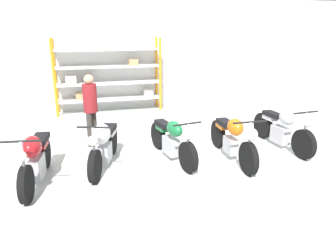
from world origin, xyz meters
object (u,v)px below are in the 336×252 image
(motorcycle_red, at_px, (35,158))
(motorcycle_white, at_px, (104,144))
(motorcycle_orange, at_px, (233,138))
(shelving_rack, at_px, (108,76))
(motorcycle_silver, at_px, (282,129))
(motorcycle_green, at_px, (172,139))
(person_browsing, at_px, (90,104))

(motorcycle_red, relative_size, motorcycle_white, 1.03)
(motorcycle_white, bearing_deg, motorcycle_orange, 100.70)
(shelving_rack, distance_m, motorcycle_silver, 5.72)
(shelving_rack, relative_size, motorcycle_white, 1.74)
(motorcycle_green, distance_m, motorcycle_orange, 1.27)
(motorcycle_green, xyz_separation_m, motorcycle_silver, (2.65, 0.03, 0.01))
(shelving_rack, bearing_deg, motorcycle_red, -109.42)
(motorcycle_green, relative_size, motorcycle_silver, 0.97)
(person_browsing, bearing_deg, shelving_rack, -65.90)
(motorcycle_white, height_order, motorcycle_orange, same)
(motorcycle_red, bearing_deg, motorcycle_white, 115.28)
(motorcycle_green, bearing_deg, shelving_rack, -178.86)
(motorcycle_orange, bearing_deg, shelving_rack, -155.13)
(motorcycle_white, bearing_deg, shelving_rack, -168.44)
(motorcycle_orange, bearing_deg, motorcycle_silver, 106.57)
(motorcycle_green, relative_size, motorcycle_orange, 0.94)
(motorcycle_red, height_order, motorcycle_silver, motorcycle_red)
(motorcycle_white, xyz_separation_m, motorcycle_green, (1.42, 0.04, -0.05))
(motorcycle_green, bearing_deg, motorcycle_white, -99.07)
(motorcycle_orange, bearing_deg, motorcycle_green, -105.94)
(shelving_rack, bearing_deg, motorcycle_silver, -51.01)
(motorcycle_white, height_order, person_browsing, person_browsing)
(motorcycle_white, bearing_deg, motorcycle_silver, 108.87)
(motorcycle_white, bearing_deg, person_browsing, -154.52)
(motorcycle_red, xyz_separation_m, motorcycle_green, (2.64, 0.45, -0.04))
(motorcycle_orange, xyz_separation_m, motorcycle_silver, (1.43, 0.40, -0.05))
(shelving_rack, xyz_separation_m, motorcycle_orange, (2.13, -4.81, -0.68))
(motorcycle_red, xyz_separation_m, motorcycle_silver, (5.29, 0.48, -0.04))
(motorcycle_orange, bearing_deg, motorcycle_white, -96.26)
(motorcycle_silver, bearing_deg, shelving_rack, -145.59)
(motorcycle_silver, relative_size, person_browsing, 1.25)
(motorcycle_green, distance_m, person_browsing, 2.13)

